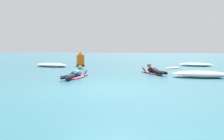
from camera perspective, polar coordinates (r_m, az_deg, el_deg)
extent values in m
plane|color=#2D6B7A|center=(17.68, 5.80, 0.83)|extent=(120.00, 120.00, 0.00)
ellipsoid|color=#E54C66|center=(10.91, -8.02, -1.49)|extent=(0.59, 2.26, 0.07)
ellipsoid|color=#E54C66|center=(11.93, -6.29, -0.88)|extent=(0.21, 0.20, 0.06)
ellipsoid|color=#1E9EDB|center=(10.94, -7.94, -0.60)|extent=(0.40, 0.68, 0.35)
ellipsoid|color=black|center=(10.58, -8.64, -0.96)|extent=(0.34, 0.28, 0.20)
cylinder|color=black|center=(10.04, -10.27, -1.46)|extent=(0.20, 0.93, 0.14)
ellipsoid|color=black|center=(9.62, -11.42, -1.75)|extent=(0.10, 0.22, 0.08)
cylinder|color=black|center=(9.98, -9.42, -1.49)|extent=(0.20, 0.93, 0.14)
ellipsoid|color=black|center=(9.55, -10.27, -1.79)|extent=(0.10, 0.22, 0.08)
cylinder|color=black|center=(11.37, -8.36, -0.81)|extent=(0.09, 0.58, 0.33)
sphere|color=#8C6647|center=(11.74, -7.73, -1.11)|extent=(0.09, 0.09, 0.09)
cylinder|color=black|center=(11.21, -6.28, -0.86)|extent=(0.09, 0.58, 0.33)
sphere|color=#8C6647|center=(11.56, -5.73, -1.18)|extent=(0.09, 0.09, 0.09)
sphere|color=#8C6647|center=(11.30, -7.28, 0.51)|extent=(0.21, 0.21, 0.21)
ellipsoid|color=#AD894C|center=(11.28, -7.32, 0.65)|extent=(0.22, 0.20, 0.16)
ellipsoid|color=#E54C66|center=(12.62, 9.18, -0.65)|extent=(1.36, 2.00, 0.07)
ellipsoid|color=#E54C66|center=(13.48, 7.56, -0.24)|extent=(0.26, 0.26, 0.06)
ellipsoid|color=black|center=(12.66, 9.10, 0.12)|extent=(0.64, 0.75, 0.34)
ellipsoid|color=black|center=(12.32, 9.81, -0.16)|extent=(0.43, 0.40, 0.20)
cylinder|color=black|center=(11.78, 10.61, -0.55)|extent=(0.46, 0.82, 0.14)
ellipsoid|color=black|center=(11.39, 11.41, -0.74)|extent=(0.19, 0.24, 0.08)
cylinder|color=black|center=(11.85, 11.31, -0.53)|extent=(0.54, 0.80, 0.14)
ellipsoid|color=black|center=(11.49, 12.34, -0.71)|extent=(0.19, 0.24, 0.08)
cylinder|color=black|center=(12.90, 7.56, -0.13)|extent=(0.35, 0.58, 0.35)
sphere|color=tan|center=(13.27, 6.91, -0.42)|extent=(0.09, 0.09, 0.09)
cylinder|color=black|center=(13.05, 9.38, -0.10)|extent=(0.35, 0.58, 0.35)
sphere|color=tan|center=(13.40, 8.72, -0.39)|extent=(0.09, 0.09, 0.09)
sphere|color=tan|center=(12.99, 8.43, 1.05)|extent=(0.21, 0.21, 0.21)
ellipsoid|color=#AD894C|center=(12.96, 8.47, 1.18)|extent=(0.29, 0.28, 0.16)
ellipsoid|color=white|center=(16.40, 13.79, 0.52)|extent=(1.42, 1.84, 0.07)
cube|color=red|center=(16.39, 13.79, 0.65)|extent=(0.86, 1.34, 0.01)
cone|color=black|center=(17.04, 15.03, 0.56)|extent=(0.14, 0.14, 0.16)
ellipsoid|color=white|center=(17.65, -13.67, 1.12)|extent=(2.65, 1.63, 0.25)
ellipsoid|color=white|center=(17.37, -11.80, 0.97)|extent=(0.93, 0.58, 0.18)
ellipsoid|color=white|center=(18.07, -15.66, 0.98)|extent=(1.02, 0.89, 0.14)
ellipsoid|color=white|center=(18.78, 18.54, 1.20)|extent=(2.46, 1.54, 0.24)
ellipsoid|color=white|center=(18.90, 20.30, 1.06)|extent=(0.84, 0.56, 0.16)
ellipsoid|color=white|center=(18.76, 16.42, 1.08)|extent=(0.85, 0.59, 0.13)
ellipsoid|color=white|center=(11.31, 19.40, -0.94)|extent=(2.32, 0.85, 0.29)
ellipsoid|color=white|center=(11.52, 22.18, -1.14)|extent=(0.90, 0.59, 0.20)
ellipsoid|color=white|center=(11.16, 15.91, -1.25)|extent=(0.91, 0.59, 0.16)
cylinder|color=#EA5B0F|center=(17.87, -7.20, 2.16)|extent=(0.55, 0.55, 0.81)
cone|color=#EA5B0F|center=(17.85, -7.22, 3.84)|extent=(0.39, 0.39, 0.24)
cylinder|color=black|center=(17.89, -7.19, 1.05)|extent=(0.58, 0.58, 0.12)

